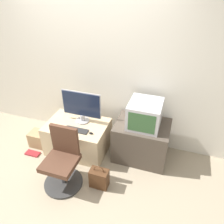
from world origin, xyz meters
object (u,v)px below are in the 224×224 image
object	(u,v)px
keyboard	(76,130)
crt_tv	(145,114)
cardboard_box_lower	(39,139)
mouse	(91,133)
book	(33,153)
office_chair	(62,163)
handbag	(99,178)
main_monitor	(81,106)

from	to	relation	value
keyboard	crt_tv	xyz separation A→B (m)	(0.95, 0.30, 0.29)
keyboard	cardboard_box_lower	distance (m)	0.83
mouse	book	distance (m)	1.11
office_chair	cardboard_box_lower	bearing A→B (deg)	144.74
cardboard_box_lower	mouse	bearing A→B (deg)	-2.22
crt_tv	book	xyz separation A→B (m)	(-1.67, -0.51, -0.79)
keyboard	crt_tv	size ratio (longest dim) A/B	0.76
handbag	book	distance (m)	1.28
handbag	crt_tv	bearing A→B (deg)	60.42
mouse	handbag	bearing A→B (deg)	-57.02
keyboard	book	world-z (taller)	keyboard
keyboard	mouse	world-z (taller)	mouse
office_chair	cardboard_box_lower	size ratio (longest dim) A/B	2.88
main_monitor	crt_tv	world-z (taller)	main_monitor
crt_tv	keyboard	bearing A→B (deg)	-162.21
keyboard	crt_tv	distance (m)	1.03
cardboard_box_lower	book	bearing A→B (deg)	-88.19
mouse	cardboard_box_lower	distance (m)	1.05
main_monitor	book	world-z (taller)	main_monitor
handbag	book	world-z (taller)	handbag
cardboard_box_lower	handbag	distance (m)	1.34
crt_tv	handbag	size ratio (longest dim) A/B	1.28
crt_tv	office_chair	bearing A→B (deg)	-138.00
book	keyboard	bearing A→B (deg)	16.00
crt_tv	cardboard_box_lower	xyz separation A→B (m)	(-1.68, -0.28, -0.67)
main_monitor	handbag	world-z (taller)	main_monitor
mouse	office_chair	size ratio (longest dim) A/B	0.07
mouse	book	bearing A→B (deg)	-168.48
cardboard_box_lower	handbag	world-z (taller)	handbag
mouse	office_chair	bearing A→B (deg)	-112.27
cardboard_box_lower	office_chair	bearing A→B (deg)	-35.26
mouse	cardboard_box_lower	bearing A→B (deg)	177.78
main_monitor	office_chair	xyz separation A→B (m)	(0.04, -0.77, -0.43)
main_monitor	office_chair	bearing A→B (deg)	-86.66
crt_tv	cardboard_box_lower	distance (m)	1.83
book	office_chair	bearing A→B (deg)	-22.05
book	handbag	bearing A→B (deg)	-10.63
cardboard_box_lower	crt_tv	bearing A→B (deg)	9.35
keyboard	cardboard_box_lower	size ratio (longest dim) A/B	1.22
main_monitor	crt_tv	xyz separation A→B (m)	(0.96, 0.05, 0.02)
crt_tv	book	bearing A→B (deg)	-162.99
main_monitor	cardboard_box_lower	bearing A→B (deg)	-162.72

